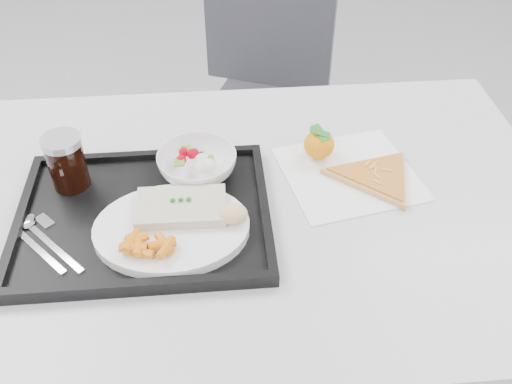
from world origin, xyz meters
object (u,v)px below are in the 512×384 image
table (247,226)px  salad_bowl (197,164)px  tray (144,217)px  dinner_plate (172,228)px  cola_glass (66,161)px  tangerine (319,144)px  chair (271,82)px  pizza_slice (376,176)px

table → salad_bowl: (-0.09, 0.07, 0.11)m
tray → dinner_plate: (0.05, -0.05, 0.02)m
table → cola_glass: bearing=169.5°
tray → salad_bowl: salad_bowl is taller
dinner_plate → tangerine: 0.35m
table → dinner_plate: 0.18m
chair → dinner_plate: chair is taller
dinner_plate → tangerine: (0.29, 0.20, 0.01)m
cola_glass → tangerine: bearing=6.7°
dinner_plate → salad_bowl: bearing=73.4°
tray → pizza_slice: (0.44, 0.07, 0.00)m
table → salad_bowl: salad_bowl is taller
table → chair: bearing=80.3°
pizza_slice → tray: bearing=-170.6°
tray → tangerine: tangerine is taller
chair → salad_bowl: 0.79m
cola_glass → pizza_slice: cola_glass is taller
pizza_slice → tangerine: bearing=141.9°
table → chair: chair is taller
tray → cola_glass: cola_glass is taller
table → tray: size_ratio=2.67×
chair → salad_bowl: (-0.22, -0.72, 0.25)m
tray → pizza_slice: size_ratio=1.68×
tray → tangerine: (0.34, 0.15, 0.03)m
chair → tangerine: bearing=-88.3°
chair → tray: bearing=-111.4°
pizza_slice → dinner_plate: bearing=-162.5°
tray → tangerine: bearing=24.0°
pizza_slice → chair: bearing=99.2°
table → pizza_slice: bearing=8.5°
tray → cola_glass: (-0.14, 0.10, 0.06)m
dinner_plate → pizza_slice: 0.41m
table → salad_bowl: bearing=141.7°
table → tray: bearing=-169.3°
table → cola_glass: 0.36m
salad_bowl → tangerine: (0.24, 0.05, -0.00)m
tray → pizza_slice: tray is taller
tray → salad_bowl: 0.15m
tangerine → salad_bowl: bearing=-169.1°
tray → cola_glass: 0.18m
table → cola_glass: (-0.33, 0.06, 0.14)m
salad_bowl → cola_glass: (-0.24, -0.01, 0.03)m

